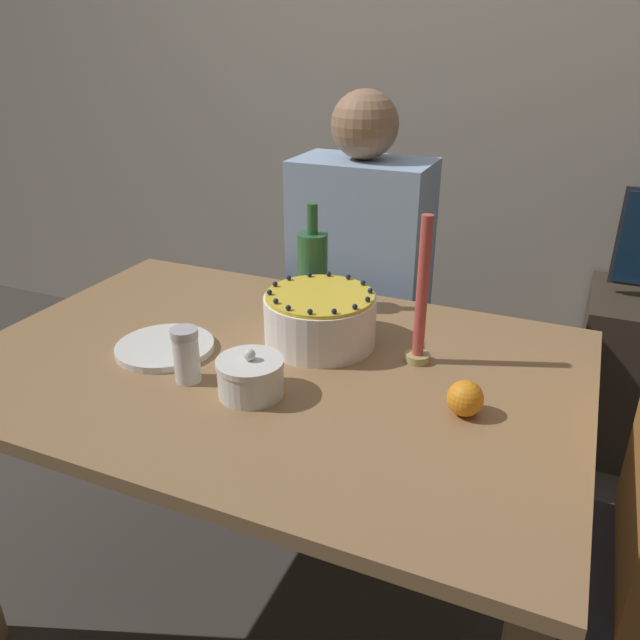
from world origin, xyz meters
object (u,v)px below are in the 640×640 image
sugar_shaker (186,355)px  person_man_blue_shirt (359,322)px  sugar_bowl (251,377)px  cake (320,318)px  candle (421,304)px  bottle (313,269)px

sugar_shaker → person_man_blue_shirt: bearing=83.4°
sugar_shaker → sugar_bowl: bearing=2.0°
cake → candle: 0.24m
sugar_shaker → person_man_blue_shirt: 0.83m
sugar_bowl → candle: (0.27, 0.26, 0.10)m
bottle → cake: bearing=-61.4°
cake → sugar_bowl: (-0.04, -0.26, -0.02)m
sugar_bowl → candle: bearing=44.6°
bottle → person_man_blue_shirt: size_ratio=0.22×
person_man_blue_shirt → bottle: bearing=88.3°
sugar_shaker → cake: bearing=55.9°
cake → sugar_bowl: bearing=-97.7°
sugar_bowl → bottle: bottle is taller
sugar_bowl → sugar_shaker: bearing=-178.0°
sugar_shaker → person_man_blue_shirt: person_man_blue_shirt is taller
cake → candle: bearing=0.2°
candle → cake: bearing=-179.8°
cake → person_man_blue_shirt: 0.59m
candle → sugar_bowl: bearing=-135.4°
candle → sugar_shaker: bearing=-147.0°
bottle → person_man_blue_shirt: bearing=88.3°
sugar_bowl → person_man_blue_shirt: person_man_blue_shirt is taller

